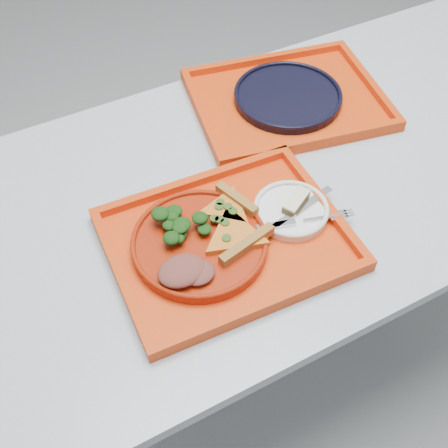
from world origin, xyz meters
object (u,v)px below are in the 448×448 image
at_px(navy_plate, 288,97).
at_px(dinner_plate, 200,244).
at_px(tray_far, 287,102).
at_px(tray_main, 227,242).
at_px(dessert_bar, 296,201).

bearing_deg(navy_plate, dinner_plate, -142.06).
bearing_deg(tray_far, navy_plate, 0.00).
height_order(tray_main, dessert_bar, dessert_bar).
bearing_deg(dessert_bar, dinner_plate, 149.70).
height_order(dinner_plate, dessert_bar, dessert_bar).
relative_size(tray_main, dessert_bar, 6.11).
height_order(dinner_plate, navy_plate, dinner_plate).
xyz_separation_m(tray_main, dessert_bar, (0.16, 0.01, 0.03)).
relative_size(tray_main, tray_far, 1.00).
bearing_deg(dessert_bar, navy_plate, 31.13).
distance_m(tray_main, dinner_plate, 0.06).
bearing_deg(dinner_plate, dessert_bar, -1.11).
bearing_deg(dessert_bar, tray_far, 31.13).
bearing_deg(tray_far, tray_main, -125.71).
distance_m(tray_far, navy_plate, 0.01).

